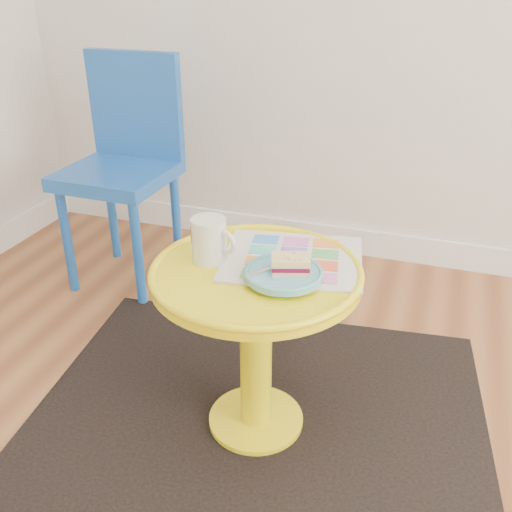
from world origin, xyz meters
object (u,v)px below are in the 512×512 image
(newspaper, at_px, (292,259))
(plate, at_px, (283,274))
(chair, at_px, (125,156))
(side_table, at_px, (256,318))
(mug, at_px, (210,239))

(newspaper, relative_size, plate, 1.88)
(chair, bearing_deg, side_table, -40.78)
(newspaper, bearing_deg, chair, 133.70)
(newspaper, distance_m, mug, 0.22)
(side_table, distance_m, newspaper, 0.18)
(mug, bearing_deg, chair, 147.81)
(newspaper, bearing_deg, side_table, -140.84)
(side_table, relative_size, plate, 2.83)
(chair, height_order, mug, chair)
(side_table, relative_size, mug, 4.22)
(chair, distance_m, mug, 0.95)
(chair, relative_size, plate, 4.75)
(side_table, xyz_separation_m, plate, (0.08, -0.03, 0.16))
(chair, bearing_deg, newspaper, -34.84)
(side_table, height_order, newspaper, newspaper)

